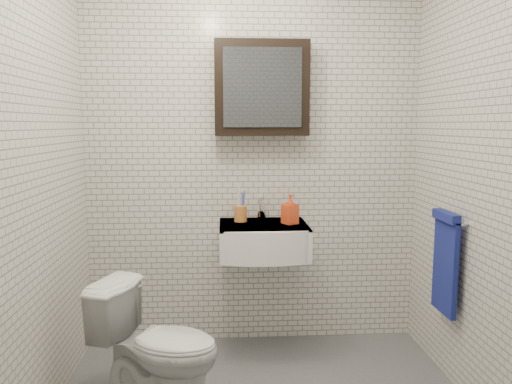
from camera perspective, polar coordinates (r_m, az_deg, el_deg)
room_shell at (r=2.31m, az=1.18°, el=7.61°), size 2.22×2.02×2.51m
washbasin at (r=3.13m, az=0.90°, el=-5.50°), size 0.55×0.50×0.20m
faucet at (r=3.29m, az=0.63°, el=-1.98°), size 0.06×0.20×0.15m
mirror_cabinet at (r=3.24m, az=0.66°, el=11.76°), size 0.60×0.15×0.60m
towel_rail at (r=3.02m, az=20.85°, el=-7.11°), size 0.09×0.30×0.58m
toothbrush_cup at (r=3.22m, az=-1.77°, el=-2.40°), size 0.09×0.09×0.22m
soap_bottle at (r=3.15m, az=3.91°, el=-1.96°), size 0.11×0.12×0.19m
toilet at (r=2.75m, az=-11.10°, el=-16.87°), size 0.74×0.57×0.66m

